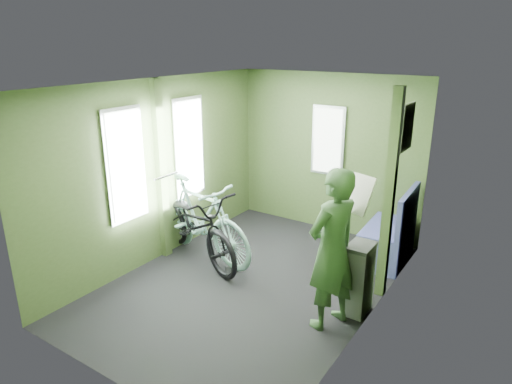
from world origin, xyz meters
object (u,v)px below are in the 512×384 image
bicycle_mint (202,257)px  waste_box (358,279)px  bench_seat (388,239)px  bicycle_black (197,259)px  passenger (332,249)px

bicycle_mint → waste_box: size_ratio=2.34×
bicycle_mint → bench_seat: bearing=-47.4°
bicycle_black → waste_box: 2.22m
waste_box → passenger: bearing=-114.3°
bicycle_black → bicycle_mint: size_ratio=1.03×
passenger → waste_box: bearing=175.3°
bicycle_black → passenger: passenger is taller
bicycle_black → bicycle_mint: bearing=7.4°
waste_box → bench_seat: 1.35m
bench_seat → waste_box: bearing=-88.1°
bicycle_mint → bench_seat: 2.43m
bicycle_mint → bicycle_black: bearing=178.3°
bicycle_mint → passenger: passenger is taller
passenger → waste_box: size_ratio=2.11×
passenger → bench_seat: bearing=-162.0°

